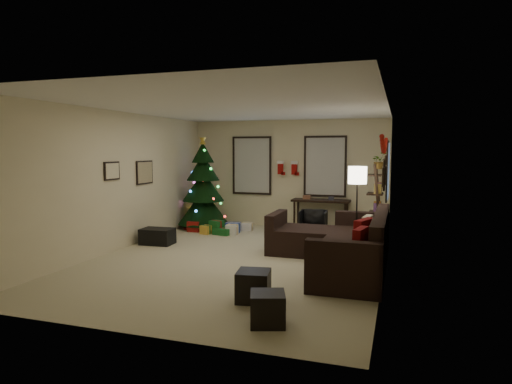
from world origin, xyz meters
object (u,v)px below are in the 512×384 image
(christmas_tree, at_px, (203,190))
(desk_chair, at_px, (313,222))
(sofa, at_px, (341,246))
(bookshelf, at_px, (378,207))
(desk, at_px, (321,203))

(christmas_tree, bearing_deg, desk_chair, -0.25)
(sofa, bearing_deg, bookshelf, 72.92)
(desk_chair, bearing_deg, desk, 80.45)
(sofa, xyz_separation_m, desk, (-0.90, 3.11, 0.35))
(sofa, relative_size, desk_chair, 5.38)
(sofa, distance_m, bookshelf, 1.78)
(sofa, xyz_separation_m, bookshelf, (0.50, 1.63, 0.51))
(christmas_tree, distance_m, desk_chair, 2.85)
(sofa, relative_size, bookshelf, 1.85)
(christmas_tree, height_order, bookshelf, christmas_tree)
(christmas_tree, xyz_separation_m, bookshelf, (4.23, -0.84, -0.15))
(desk, height_order, desk_chair, desk)
(christmas_tree, relative_size, desk, 1.68)
(christmas_tree, relative_size, desk_chair, 4.03)
(sofa, bearing_deg, desk_chair, 111.26)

